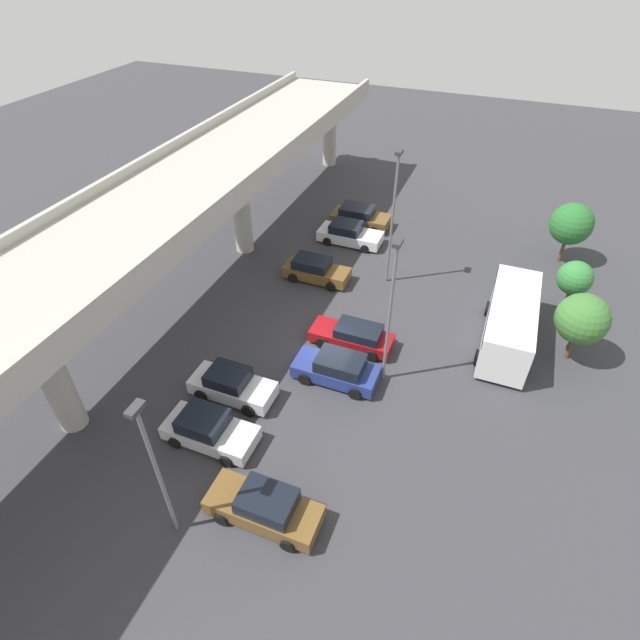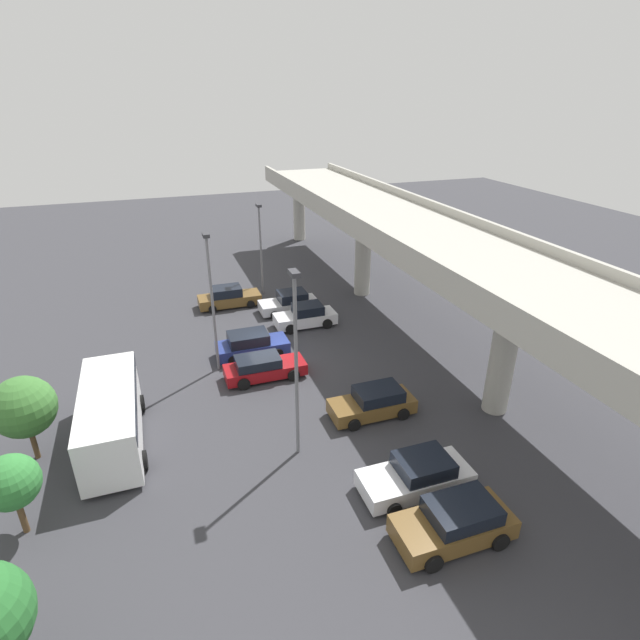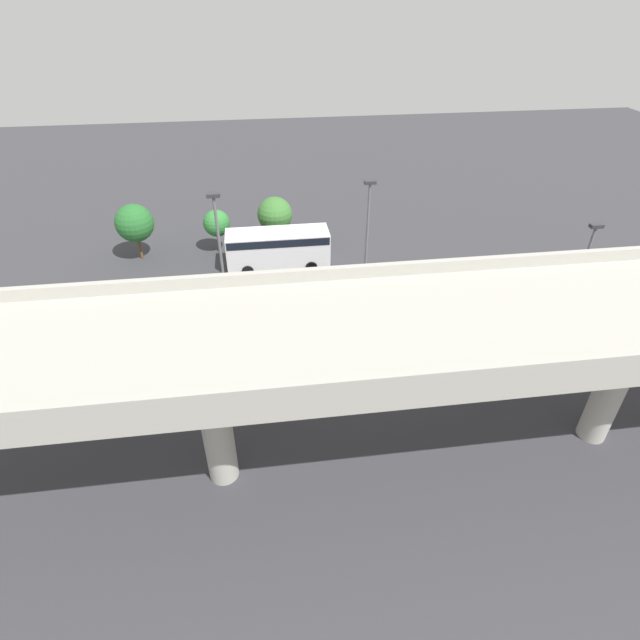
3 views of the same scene
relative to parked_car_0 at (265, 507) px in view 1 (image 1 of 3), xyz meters
name	(u,v)px [view 1 (image 1 of 3)]	position (x,y,z in m)	size (l,w,h in m)	color
ground_plane	(329,359)	(9.74, 0.92, -0.73)	(112.84, 112.84, 0.00)	#38383D
highway_overpass	(155,219)	(9.74, 10.89, 6.08)	(53.94, 7.30, 8.20)	#ADAAA0
parked_car_0	(265,507)	(0.00, 0.00, 0.00)	(2.06, 4.76, 1.59)	brown
parked_car_1	(232,385)	(5.42, 4.58, 0.02)	(2.05, 4.37, 1.62)	silver
parked_car_2	(337,369)	(8.47, -0.03, 0.03)	(2.12, 4.50, 1.60)	navy
parked_car_3	(353,336)	(11.39, 0.05, -0.04)	(1.99, 4.72, 1.42)	maroon
parked_car_4	(315,270)	(16.85, 4.60, 0.00)	(2.05, 4.41, 1.53)	brown
parked_car_5	(349,234)	(22.34, 4.07, -0.01)	(2.25, 4.75, 1.55)	silver
parked_car_6	(360,217)	(25.07, 4.13, 0.05)	(2.26, 4.51, 1.61)	brown
parked_car_7	(209,429)	(2.57, 4.20, -0.01)	(2.18, 4.41, 1.58)	silver
shuttle_bus	(511,320)	(14.84, -8.06, 0.96)	(7.59, 2.81, 2.83)	white
lamp_post_near_aisle	(393,211)	(18.40, 0.03, 4.46)	(0.70, 0.35, 8.96)	slate
lamp_post_mid_lot	(155,464)	(-1.77, 3.13, 3.65)	(0.70, 0.35, 7.40)	slate
lamp_post_by_overpass	(391,305)	(9.47, -2.29, 4.18)	(0.70, 0.35, 8.42)	slate
tree_front_left	(582,319)	(14.81, -11.44, 2.05)	(2.76, 2.76, 4.17)	brown
tree_front_centre	(575,278)	(19.38, -11.20, 1.69)	(2.08, 2.08, 3.47)	brown
tree_front_right	(571,224)	(25.41, -10.81, 2.23)	(2.86, 2.86, 4.39)	brown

